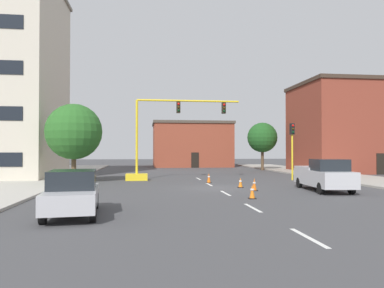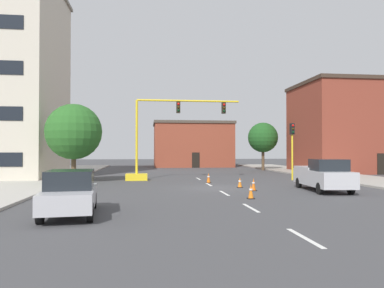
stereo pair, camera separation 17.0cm
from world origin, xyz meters
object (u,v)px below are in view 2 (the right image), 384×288
Objects in this scene: sedan_silver_near_left at (70,192)px; traffic_cone_roadside_b at (251,192)px; traffic_cone_roadside_d at (209,178)px; tree_left_near at (74,132)px; traffic_cone_roadside_a at (240,183)px; traffic_cone_roadside_c at (254,185)px; tree_right_far at (263,138)px; traffic_light_pole_right at (292,138)px; traffic_signal_gantry at (152,153)px; pickup_truck_silver at (323,175)px.

sedan_silver_near_left is 6.14× the size of traffic_cone_roadside_b.
sedan_silver_near_left is 6.13× the size of traffic_cone_roadside_d.
tree_left_near is 8.89× the size of traffic_cone_roadside_a.
traffic_cone_roadside_b is at bearing -44.38° from tree_left_near.
traffic_cone_roadside_d is (-1.86, 5.78, -0.01)m from traffic_cone_roadside_c.
traffic_cone_roadside_d is at bearing -120.31° from tree_right_far.
tree_left_near is 11.05m from traffic_cone_roadside_d.
traffic_cone_roadside_c is (0.35, -2.02, 0.05)m from traffic_cone_roadside_a.
traffic_cone_roadside_b is at bearing 24.72° from sedan_silver_near_left.
traffic_light_pole_right is 15.12m from tree_right_far.
traffic_cone_roadside_a is 0.90× the size of traffic_cone_roadside_d.
traffic_signal_gantry reaches higher than tree_left_near.
pickup_truck_silver is 7.05× the size of traffic_cone_roadside_c.
traffic_cone_roadside_a is at bearing 99.79° from traffic_cone_roadside_c.
traffic_cone_roadside_d reaches higher than traffic_cone_roadside_b.
tree_left_near is (-6.05, -1.78, 1.67)m from traffic_signal_gantry.
traffic_light_pole_right is 8.62m from pickup_truck_silver.
traffic_signal_gantry reaches higher than traffic_light_pole_right.
traffic_light_pole_right reaches higher than traffic_cone_roadside_b.
traffic_signal_gantry is 19.60m from tree_right_far.
traffic_signal_gantry reaches higher than sedan_silver_near_left.
traffic_light_pole_right is 6.09× the size of traffic_cone_roadside_c.
tree_left_near is at bearing -142.75° from tree_right_far.
traffic_cone_roadside_c is at bearing -30.42° from tree_left_near.
traffic_cone_roadside_a is 4.05m from traffic_cone_roadside_d.
sedan_silver_near_left is (-15.14, -14.96, -2.64)m from traffic_light_pole_right.
traffic_cone_roadside_d is at bearing 111.85° from traffic_cone_roadside_a.
tree_right_far is 27.87m from traffic_cone_roadside_b.
traffic_light_pole_right reaches higher than sedan_silver_near_left.
traffic_light_pole_right is 17.85m from tree_left_near.
traffic_cone_roadside_a is 0.91× the size of traffic_cone_roadside_b.
tree_left_near reaches higher than traffic_cone_roadside_a.
traffic_light_pole_right is 8.30m from traffic_cone_roadside_d.
traffic_signal_gantry reaches higher than tree_right_far.
traffic_cone_roadside_a is at bearing -23.46° from tree_left_near.
traffic_signal_gantry is 12.26× the size of traffic_cone_roadside_c.
sedan_silver_near_left is at bearing -79.53° from tree_left_near.
traffic_cone_roadside_b is at bearing -109.28° from tree_right_far.
tree_left_near reaches higher than sedan_silver_near_left.
tree_left_near is at bearing -178.82° from traffic_light_pole_right.
traffic_cone_roadside_b is at bearing -108.63° from traffic_cone_roadside_c.
sedan_silver_near_left is at bearing -153.61° from pickup_truck_silver.
traffic_light_pole_right is at bearing 42.76° from traffic_cone_roadside_a.
traffic_cone_roadside_c is at bearing -55.44° from traffic_signal_gantry.
traffic_cone_roadside_a is (-4.62, 2.60, -0.64)m from pickup_truck_silver.
sedan_silver_near_left reaches higher than traffic_cone_roadside_c.
traffic_cone_roadside_d is at bearing -166.73° from traffic_light_pole_right.
traffic_cone_roadside_d is at bearing -7.66° from tree_left_near.
traffic_cone_roadside_b is at bearing -98.74° from traffic_cone_roadside_a.
tree_left_near is 15.15m from sedan_silver_near_left.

